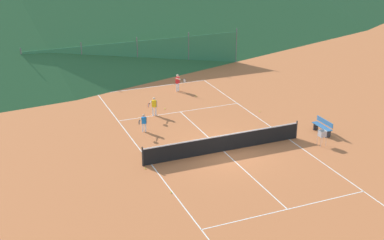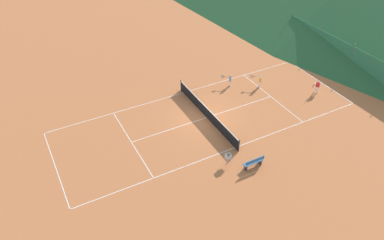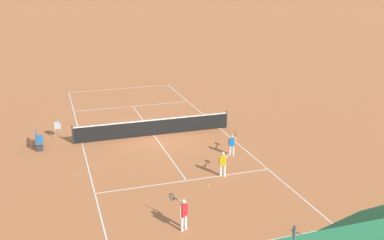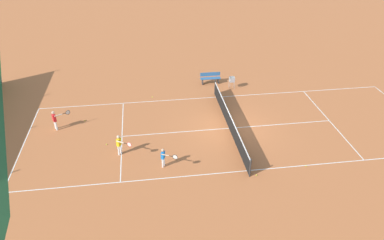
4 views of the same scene
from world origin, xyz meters
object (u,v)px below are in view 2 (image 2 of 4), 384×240
Objects in this scene: tennis_ball_far_corner at (273,90)px; tennis_ball_near_corner at (308,101)px; player_far_baseline at (260,80)px; player_near_baseline at (317,86)px; courtside_bench at (254,162)px; tennis_ball_alley_right at (288,134)px; tennis_ball_mid_court at (150,101)px; tennis_net at (207,113)px; tennis_ball_by_net_right at (177,91)px; ball_hopper at (228,157)px; player_far_service at (230,80)px.

tennis_ball_far_corner is 1.00× the size of tennis_ball_near_corner.
player_far_baseline is 0.96× the size of player_near_baseline.
tennis_ball_near_corner is 0.04× the size of courtside_bench.
tennis_ball_alley_right is 1.00× the size of tennis_ball_mid_court.
courtside_bench reaches higher than tennis_ball_alley_right.
tennis_net is 8.99m from tennis_ball_near_corner.
tennis_ball_near_corner is (6.62, 9.10, 0.00)m from tennis_ball_by_net_right.
tennis_ball_alley_right is at bearing -17.31° from player_far_baseline.
tennis_ball_alley_right is 5.86m from ball_hopper.
player_far_service reaches higher than tennis_net.
courtside_bench is (10.88, 0.37, 0.42)m from tennis_ball_by_net_right.
tennis_ball_alley_right and tennis_ball_mid_court have the same top height.
courtside_bench is at bearing 1.94° from tennis_ball_by_net_right.
tennis_ball_alley_right is at bearing -60.30° from player_near_baseline.
tennis_net is 7.67× the size of player_far_baseline.
ball_hopper is at bearing -54.98° from tennis_ball_far_corner.
player_far_service reaches higher than courtside_bench.
tennis_ball_near_corner is at bearing 30.97° from player_far_baseline.
courtside_bench is (6.34, 0.00, -0.05)m from tennis_net.
player_far_baseline is at bearing 141.62° from courtside_bench.
tennis_ball_mid_court is 0.07× the size of ball_hopper.
player_far_baseline is at bearing -149.03° from tennis_ball_near_corner.
player_near_baseline is 1.84m from tennis_ball_near_corner.
courtside_bench is at bearing -64.04° from player_near_baseline.
ball_hopper is (3.95, -11.65, -0.07)m from player_near_baseline.
courtside_bench reaches higher than tennis_ball_mid_court.
player_far_baseline is 2.66m from player_far_service.
tennis_ball_alley_right is at bearing 27.38° from tennis_ball_by_net_right.
tennis_net is at bearing -84.13° from tennis_ball_far_corner.
tennis_ball_alley_right is (6.45, -2.01, -0.67)m from player_far_baseline.
tennis_ball_alley_right is (7.85, 0.25, -0.61)m from player_far_service.
tennis_ball_by_net_right and tennis_ball_far_corner have the same top height.
tennis_ball_far_corner is 0.07× the size of ball_hopper.
player_far_service is 4.77m from tennis_ball_by_net_right.
player_near_baseline is 12.17m from tennis_ball_by_net_right.
tennis_ball_near_corner is (-2.60, 4.32, 0.00)m from tennis_ball_alley_right.
tennis_ball_alley_right is 1.00× the size of tennis_ball_far_corner.
player_far_service is at bearing -121.75° from player_far_baseline.
player_far_service is 16.62× the size of tennis_ball_by_net_right.
player_near_baseline is at bearing 115.96° from courtside_bench.
player_far_service is (-3.16, 4.16, 0.15)m from tennis_net.
tennis_ball_far_corner is 10.92m from tennis_ball_mid_court.
player_far_baseline reaches higher than tennis_ball_near_corner.
ball_hopper is (0.61, -5.79, 0.62)m from tennis_ball_alley_right.
player_far_service is 7.88m from tennis_ball_alley_right.
tennis_ball_near_corner is at bearing 62.12° from tennis_ball_mid_court.
tennis_ball_far_corner is 0.04× the size of courtside_bench.
player_near_baseline is 7.59m from player_far_service.
player_far_baseline is 18.13× the size of tennis_ball_by_net_right.
tennis_net is 7.39× the size of player_near_baseline.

